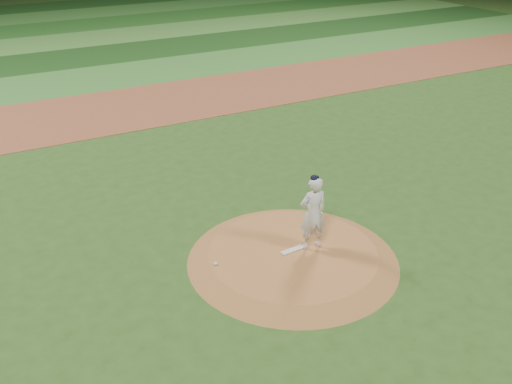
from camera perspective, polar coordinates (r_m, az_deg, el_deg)
name	(u,v)px	position (r m, az deg, el deg)	size (l,w,h in m)	color
ground	(293,260)	(15.04, 3.68, -6.80)	(120.00, 120.00, 0.00)	#294D18
infield_dirt_band	(129,108)	(26.74, -12.55, 8.24)	(70.00, 6.00, 0.02)	brown
outfield_stripe_0	(98,78)	(31.85, -15.55, 10.91)	(70.00, 5.00, 0.02)	#347229
outfield_stripe_1	(76,58)	(36.59, -17.57, 12.68)	(70.00, 5.00, 0.02)	#173E14
outfield_stripe_2	(58,42)	(41.40, -19.15, 14.02)	(70.00, 5.00, 0.02)	#3D7A2C
outfield_stripe_3	(44,28)	(46.24, -20.41, 15.08)	(70.00, 5.00, 0.02)	#1D4F19
outfield_stripe_4	(33,18)	(51.12, -21.43, 15.93)	(70.00, 5.00, 0.02)	#2E6A26
outfield_stripe_5	(23,8)	(56.02, -22.29, 16.63)	(70.00, 5.00, 0.02)	#174014
pitchers_mound	(293,256)	(14.97, 3.69, -6.40)	(5.50, 5.50, 0.25)	#A26532
pitching_rubber	(292,250)	(14.94, 3.65, -5.81)	(0.65, 0.16, 0.03)	silver
rosin_bag	(216,263)	(14.41, -4.07, -7.13)	(0.12, 0.12, 0.06)	silver
pitcher_on_mound	(313,213)	(14.61, 5.72, -2.09)	(0.79, 0.56, 2.09)	silver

